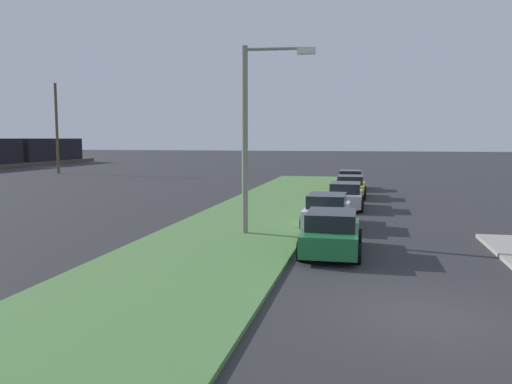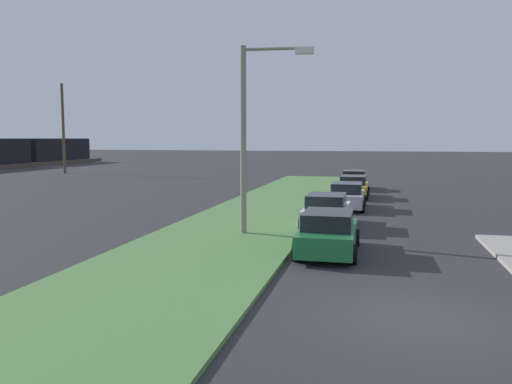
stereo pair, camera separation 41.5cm
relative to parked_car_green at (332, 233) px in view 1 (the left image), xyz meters
The scene contains 9 objects.
ground 6.47m from the parked_car_green, 156.98° to the right, with size 300.00×300.00×0.00m, color #2D2D30.
grass_median 5.91m from the parked_car_green, 46.00° to the left, with size 60.00×6.00×0.12m, color #517F42.
parked_car_green is the anchor object (origin of this frame).
parked_car_white 5.38m from the parked_car_green, ahead, with size 4.33×2.08×1.47m.
parked_car_silver 11.46m from the parked_car_green, ahead, with size 4.31×2.04×1.47m.
parked_car_yellow 17.03m from the parked_car_green, ahead, with size 4.32×2.06×1.47m.
parked_car_orange 22.72m from the parked_car_green, ahead, with size 4.37×2.15×1.47m.
streetlight 5.54m from the parked_car_green, 52.16° to the left, with size 0.51×2.88×7.50m.
distant_utility_pole 47.54m from the parked_car_green, 43.69° to the left, with size 0.30×0.30×10.00m, color brown.
Camera 1 is at (-11.42, 1.42, 3.91)m, focal length 35.98 mm.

